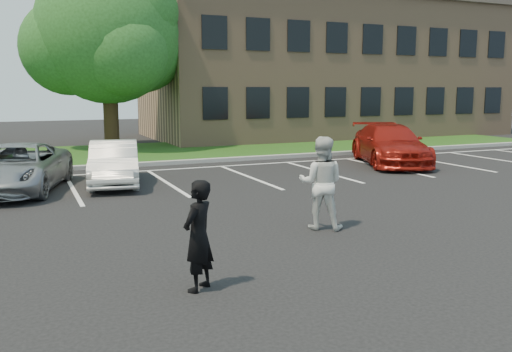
{
  "coord_description": "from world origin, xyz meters",
  "views": [
    {
      "loc": [
        -4.13,
        -8.45,
        2.92
      ],
      "look_at": [
        0.0,
        1.0,
        1.25
      ],
      "focal_mm": 38.0,
      "sensor_mm": 36.0,
      "label": 1
    }
  ],
  "objects_px": {
    "man_black_suit": "(198,236)",
    "man_white_shirt": "(321,183)",
    "office_building": "(325,69)",
    "tree": "(109,36)",
    "car_red_compact": "(390,144)",
    "car_silver_minivan": "(17,168)",
    "car_white_sedan": "(114,163)"
  },
  "relations": [
    {
      "from": "car_silver_minivan",
      "to": "car_white_sedan",
      "type": "bearing_deg",
      "value": 17.95
    },
    {
      "from": "man_white_shirt",
      "to": "car_red_compact",
      "type": "distance_m",
      "value": 10.6
    },
    {
      "from": "office_building",
      "to": "man_black_suit",
      "type": "bearing_deg",
      "value": -124.4
    },
    {
      "from": "man_white_shirt",
      "to": "car_silver_minivan",
      "type": "height_order",
      "value": "man_white_shirt"
    },
    {
      "from": "car_red_compact",
      "to": "office_building",
      "type": "bearing_deg",
      "value": 90.88
    },
    {
      "from": "tree",
      "to": "man_black_suit",
      "type": "xyz_separation_m",
      "value": [
        -1.86,
        -19.31,
        -4.53
      ]
    },
    {
      "from": "office_building",
      "to": "car_silver_minivan",
      "type": "height_order",
      "value": "office_building"
    },
    {
      "from": "car_silver_minivan",
      "to": "car_red_compact",
      "type": "distance_m",
      "value": 13.32
    },
    {
      "from": "car_white_sedan",
      "to": "man_black_suit",
      "type": "bearing_deg",
      "value": -82.01
    },
    {
      "from": "man_black_suit",
      "to": "car_white_sedan",
      "type": "height_order",
      "value": "man_black_suit"
    },
    {
      "from": "office_building",
      "to": "car_white_sedan",
      "type": "height_order",
      "value": "office_building"
    },
    {
      "from": "man_black_suit",
      "to": "man_white_shirt",
      "type": "bearing_deg",
      "value": 173.78
    },
    {
      "from": "man_black_suit",
      "to": "car_silver_minivan",
      "type": "xyz_separation_m",
      "value": [
        -2.4,
        9.45,
        -0.14
      ]
    },
    {
      "from": "office_building",
      "to": "car_red_compact",
      "type": "xyz_separation_m",
      "value": [
        -4.95,
        -13.31,
        -3.39
      ]
    },
    {
      "from": "man_black_suit",
      "to": "tree",
      "type": "bearing_deg",
      "value": -136.24
    },
    {
      "from": "office_building",
      "to": "car_red_compact",
      "type": "height_order",
      "value": "office_building"
    },
    {
      "from": "office_building",
      "to": "man_white_shirt",
      "type": "relative_size",
      "value": 11.51
    },
    {
      "from": "office_building",
      "to": "tree",
      "type": "xyz_separation_m",
      "value": [
        -14.0,
        -3.85,
        1.19
      ]
    },
    {
      "from": "man_black_suit",
      "to": "man_white_shirt",
      "type": "xyz_separation_m",
      "value": [
        3.42,
        2.36,
        0.16
      ]
    },
    {
      "from": "man_black_suit",
      "to": "car_silver_minivan",
      "type": "height_order",
      "value": "man_black_suit"
    },
    {
      "from": "office_building",
      "to": "man_white_shirt",
      "type": "height_order",
      "value": "office_building"
    },
    {
      "from": "car_silver_minivan",
      "to": "man_white_shirt",
      "type": "bearing_deg",
      "value": -34.06
    },
    {
      "from": "office_building",
      "to": "car_silver_minivan",
      "type": "xyz_separation_m",
      "value": [
        -18.27,
        -13.72,
        -3.48
      ]
    },
    {
      "from": "man_black_suit",
      "to": "man_white_shirt",
      "type": "height_order",
      "value": "man_white_shirt"
    },
    {
      "from": "office_building",
      "to": "tree",
      "type": "height_order",
      "value": "tree"
    },
    {
      "from": "car_white_sedan",
      "to": "car_red_compact",
      "type": "xyz_separation_m",
      "value": [
        10.59,
        0.34,
        0.1
      ]
    },
    {
      "from": "office_building",
      "to": "car_silver_minivan",
      "type": "bearing_deg",
      "value": -143.09
    },
    {
      "from": "man_white_shirt",
      "to": "car_red_compact",
      "type": "xyz_separation_m",
      "value": [
        7.49,
        7.5,
        -0.2
      ]
    },
    {
      "from": "car_red_compact",
      "to": "man_white_shirt",
      "type": "bearing_deg",
      "value": -113.68
    },
    {
      "from": "tree",
      "to": "car_silver_minivan",
      "type": "xyz_separation_m",
      "value": [
        -4.26,
        -9.86,
        -4.67
      ]
    },
    {
      "from": "man_black_suit",
      "to": "car_red_compact",
      "type": "xyz_separation_m",
      "value": [
        10.91,
        9.86,
        -0.05
      ]
    },
    {
      "from": "man_white_shirt",
      "to": "car_white_sedan",
      "type": "distance_m",
      "value": 7.81
    }
  ]
}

